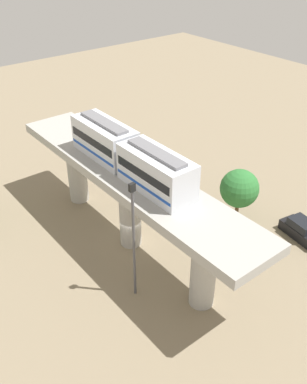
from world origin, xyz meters
TOP-DOWN VIEW (x-y plane):
  - ground_plane at (0.00, 0.00)m, footprint 120.00×120.00m
  - viaduct at (0.00, 0.00)m, footprint 5.20×28.00m
  - train at (0.00, -0.12)m, footprint 2.64×13.55m
  - parked_car_black at (12.69, -9.09)m, footprint 2.46×4.44m
  - parked_car_silver at (7.90, 2.27)m, footprint 1.80×4.20m
  - tree_mid_lot at (10.20, -3.37)m, footprint 3.68×3.68m
  - signal_post at (-3.40, -5.25)m, footprint 0.44×0.28m

SIDE VIEW (x-z plane):
  - ground_plane at x=0.00m, z-range 0.00..0.00m
  - parked_car_black at x=12.69m, z-range -0.14..1.62m
  - parked_car_silver at x=7.90m, z-range -0.14..1.62m
  - tree_mid_lot at x=10.20m, z-range 0.78..6.06m
  - signal_post at x=-3.40m, z-range 0.52..10.58m
  - viaduct at x=0.00m, z-range 1.90..9.37m
  - train at x=0.00m, z-range 7.37..10.61m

